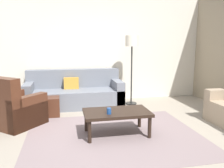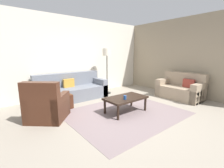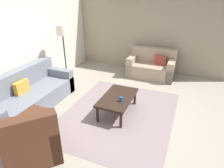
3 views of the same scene
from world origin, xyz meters
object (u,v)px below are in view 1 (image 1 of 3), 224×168
couch_main (74,94)px  armchair_leather (13,110)px  lamp_standing (132,48)px  coffee_table (117,114)px  ottoman (46,106)px  cup (109,111)px

couch_main → armchair_leather: armchair_leather is taller
armchair_leather → lamp_standing: 3.03m
lamp_standing → coffee_table: bearing=-113.2°
ottoman → cup: 1.89m
armchair_leather → lamp_standing: size_ratio=0.66×
cup → armchair_leather: bearing=150.8°
armchair_leather → coffee_table: bearing=-23.4°
ottoman → lamp_standing: 2.43m
ottoman → lamp_standing: lamp_standing is taller
ottoman → lamp_standing: (2.05, 0.49, 1.21)m
couch_main → coffee_table: bearing=-73.5°
ottoman → coffee_table: size_ratio=0.51×
coffee_table → lamp_standing: (0.81, 1.88, 1.05)m
armchair_leather → ottoman: 0.83m
lamp_standing → cup: bearing=-115.6°
couch_main → coffee_table: couch_main is taller
armchair_leather → cup: 1.87m
cup → coffee_table: bearing=40.6°
coffee_table → ottoman: bearing=131.6°
couch_main → cup: bearing=-78.4°
coffee_table → armchair_leather: bearing=156.6°
armchair_leather → lamp_standing: (2.59, 1.11, 1.10)m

